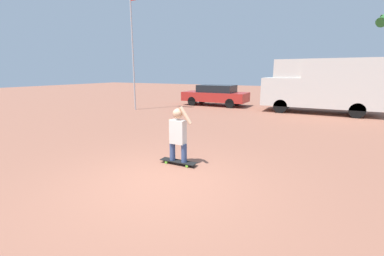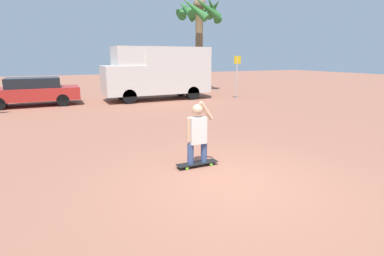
% 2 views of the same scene
% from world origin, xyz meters
% --- Properties ---
extents(ground_plane, '(80.00, 80.00, 0.00)m').
position_xyz_m(ground_plane, '(0.00, 0.00, 0.00)').
color(ground_plane, '#935B47').
extents(skateboard, '(0.96, 0.24, 0.09)m').
position_xyz_m(skateboard, '(-0.25, 1.12, 0.07)').
color(skateboard, black).
rests_on(skateboard, ground_plane).
extents(person_skateboarder, '(0.65, 0.24, 1.39)m').
position_xyz_m(person_skateboarder, '(-0.25, 1.12, 0.83)').
color(person_skateboarder, '#384C7A').
rests_on(person_skateboarder, skateboard).
extents(camper_van, '(5.96, 2.11, 2.96)m').
position_xyz_m(camper_van, '(2.63, 11.93, 1.60)').
color(camper_van, black).
rests_on(camper_van, ground_plane).
extents(parked_car_red, '(4.42, 1.82, 1.41)m').
position_xyz_m(parked_car_red, '(-3.89, 12.41, 0.74)').
color(parked_car_red, black).
rests_on(parked_car_red, ground_plane).
extents(flagpole, '(1.20, 0.12, 7.16)m').
position_xyz_m(flagpole, '(-7.41, 8.26, 4.21)').
color(flagpole, '#B7B7BC').
rests_on(flagpole, ground_plane).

